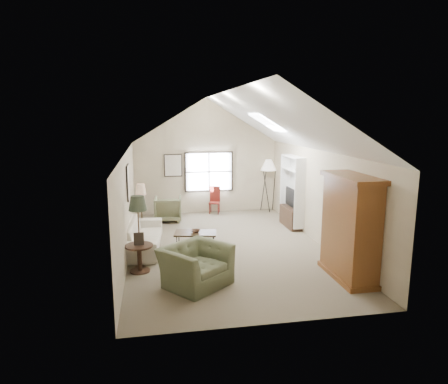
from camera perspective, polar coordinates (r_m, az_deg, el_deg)
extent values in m
cube|color=#726851|center=(10.59, 0.39, -7.87)|extent=(5.00, 8.00, 0.01)
cube|color=#B7AB8A|center=(14.14, -2.59, 2.12)|extent=(5.00, 0.01, 2.50)
cube|color=#B7AB8A|center=(6.50, 6.96, -8.56)|extent=(5.00, 0.01, 2.50)
cube|color=#B7AB8A|center=(10.11, -13.68, -1.73)|extent=(0.01, 8.00, 2.50)
cube|color=#B7AB8A|center=(10.98, 13.33, -0.72)|extent=(0.01, 8.00, 2.50)
cube|color=black|center=(14.08, -2.17, 2.92)|extent=(1.72, 0.08, 1.42)
cube|color=black|center=(10.31, -13.55, 1.35)|extent=(0.68, 0.04, 0.88)
cube|color=black|center=(13.94, -7.29, 3.79)|extent=(0.62, 0.04, 0.78)
cube|color=brown|center=(8.78, 17.58, -4.86)|extent=(0.60, 1.50, 2.20)
cube|color=white|center=(12.40, 9.70, 0.26)|extent=(0.32, 1.30, 2.10)
cube|color=#382316|center=(12.58, 9.49, -3.55)|extent=(0.34, 1.18, 0.60)
cube|color=black|center=(12.44, 9.58, -0.78)|extent=(0.05, 0.90, 0.55)
imported|color=beige|center=(10.61, -11.75, -6.03)|extent=(1.14, 2.51, 0.71)
imported|color=#545D41|center=(8.24, -4.07, -10.47)|extent=(1.67, 1.64, 0.82)
imported|color=#67694A|center=(13.17, -8.00, -2.40)|extent=(0.92, 0.94, 0.80)
cube|color=#382917|center=(10.14, -4.06, -7.18)|extent=(1.12, 0.75, 0.53)
imported|color=#392217|center=(10.05, -4.09, -5.58)|extent=(0.29, 0.29, 0.06)
cylinder|color=#352215|center=(9.11, -11.97, -9.24)|extent=(0.66, 0.66, 0.61)
cube|color=maroon|center=(14.02, -1.38, -1.18)|extent=(0.46, 0.46, 0.94)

